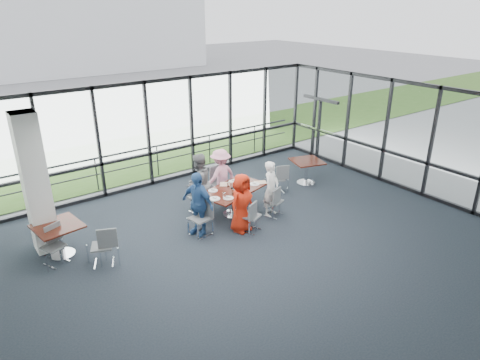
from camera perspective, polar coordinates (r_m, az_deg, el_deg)
floor at (r=9.78m, az=1.47°, el=-9.89°), size 12.00×10.00×0.02m
ceiling at (r=8.50m, az=1.68°, el=8.69°), size 12.00×10.00×0.04m
curtain_wall_back at (r=13.08m, az=-12.15°, el=5.92°), size 12.00×0.10×3.20m
curtain_wall_right at (r=13.37m, az=22.34°, el=5.08°), size 0.10×10.00×3.20m
exit_door at (r=15.67m, az=10.45°, el=6.71°), size 0.12×1.60×2.10m
structural_column at (r=10.26m, az=-25.60°, el=-0.52°), size 0.50×0.50×3.20m
apron at (r=18.03m, az=-18.55°, el=4.44°), size 80.00×70.00×0.02m
grass_strip at (r=16.22m, az=-16.23°, el=2.85°), size 80.00×5.00×0.01m
hangar_main at (r=39.60m, az=-24.45°, el=17.47°), size 24.00×10.00×6.00m
guard_rail at (r=13.94m, az=-12.84°, el=2.13°), size 12.00×0.06×0.06m
main_table at (r=11.19m, az=-0.92°, el=-1.83°), size 1.99×1.43×0.75m
side_table_left at (r=10.23m, az=-23.12°, el=-6.09°), size 1.05×1.05×0.75m
side_table_right at (r=13.33m, az=8.91°, el=2.12°), size 1.11×1.11×0.75m
diner_near_left at (r=10.37m, az=0.22°, el=-3.09°), size 0.81×0.62×1.49m
diner_near_right at (r=11.17m, az=4.17°, el=-1.17°), size 0.66×0.58×1.50m
diner_far_left at (r=11.30m, az=-5.54°, el=-0.51°), size 0.91×0.71×1.65m
diner_far_right at (r=11.94m, az=-2.57°, el=0.58°), size 1.05×0.63×1.54m
diner_end at (r=10.27m, az=-5.68°, el=-3.16°), size 0.76×1.05×1.60m
chair_main_nl at (r=10.48m, az=1.47°, el=-4.84°), size 0.53×0.53×0.82m
chair_main_nr at (r=11.27m, az=4.53°, el=-2.85°), size 0.52×0.52×0.83m
chair_main_fl at (r=11.47m, az=-5.56°, el=-2.32°), size 0.48×0.48×0.86m
chair_main_fr at (r=12.08m, az=-2.69°, el=-0.61°), size 0.50×0.50×0.97m
chair_main_end at (r=10.34m, az=-5.34°, el=-5.12°), size 0.50×0.50×0.90m
chair_spare_la at (r=9.67m, az=-17.94°, el=-8.38°), size 0.57×0.57×0.88m
chair_spare_lb at (r=10.06m, az=-23.58°, el=-8.13°), size 0.54×0.54×0.84m
chair_spare_r at (r=12.65m, az=4.90°, el=0.15°), size 0.54×0.54×0.86m
plate_nl at (r=10.60m, az=-1.57°, el=-2.43°), size 0.26×0.26×0.01m
plate_nr at (r=11.41m, az=1.95°, el=-0.55°), size 0.26×0.26×0.01m
plate_fl at (r=11.04m, az=-3.63°, el=-1.41°), size 0.25×0.25×0.01m
plate_fr at (r=11.59m, az=-0.87°, el=-0.16°), size 0.25×0.25×0.01m
plate_end at (r=10.58m, az=-3.40°, el=-2.51°), size 0.28×0.28×0.01m
tumbler_a at (r=10.83m, az=-0.91°, el=-1.53°), size 0.06×0.06×0.13m
tumbler_b at (r=11.24m, az=0.78°, el=-0.54°), size 0.08×0.08×0.15m
tumbler_c at (r=11.25m, az=-1.56°, el=-0.57°), size 0.07×0.07×0.14m
tumbler_d at (r=10.59m, az=-2.11°, el=-2.09°), size 0.07×0.07×0.14m
menu_a at (r=10.79m, az=0.50°, el=-1.99°), size 0.37×0.31×0.00m
menu_b at (r=11.55m, az=2.73°, el=-0.30°), size 0.39×0.34×0.00m
menu_c at (r=11.43m, az=-2.17°, el=-0.55°), size 0.34×0.36×0.00m
condiment_caddy at (r=11.15m, az=-0.90°, el=-1.04°), size 0.10×0.07×0.04m
ketchup_bottle at (r=11.12m, az=-0.81°, el=-0.72°), size 0.06×0.06×0.18m
green_bottle at (r=11.14m, az=-0.69°, el=-0.62°), size 0.05×0.05×0.20m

